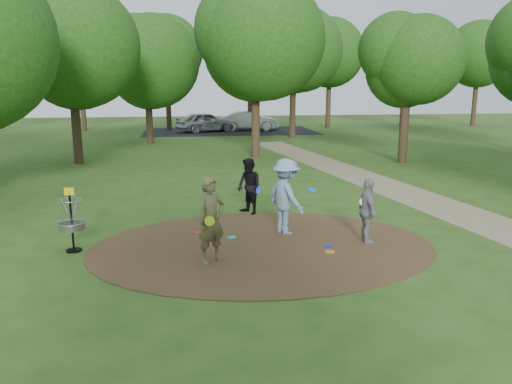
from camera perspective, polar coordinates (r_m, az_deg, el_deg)
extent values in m
plane|color=#2D5119|center=(12.24, 0.82, -6.23)|extent=(100.00, 100.00, 0.00)
cylinder|color=#47301C|center=(12.24, 0.82, -6.18)|extent=(8.40, 8.40, 0.02)
cube|color=#8C7A5B|center=(16.31, 22.80, -2.46)|extent=(7.55, 39.89, 0.01)
cube|color=black|center=(41.82, -3.03, 6.96)|extent=(14.00, 8.00, 0.01)
imported|color=brown|center=(10.97, -5.14, -3.23)|extent=(0.84, 0.77, 1.93)
cylinder|color=#C8ED1A|center=(10.71, -5.31, -3.32)|extent=(0.22, 0.10, 0.22)
imported|color=#7C98B9|center=(13.04, 3.45, -0.53)|extent=(1.23, 1.49, 2.00)
cylinder|color=blue|center=(13.10, 6.47, 0.22)|extent=(0.29, 0.28, 0.08)
imported|color=black|center=(15.02, -0.80, 0.63)|extent=(0.96, 1.04, 1.70)
cylinder|color=#0D3BE3|center=(15.04, 0.13, 0.28)|extent=(0.22, 0.08, 0.22)
imported|color=gray|center=(12.59, 12.63, -2.13)|extent=(0.40, 0.96, 1.63)
cylinder|color=white|center=(12.55, 12.20, -1.09)|extent=(0.22, 0.07, 0.22)
cylinder|color=#18C5B8|center=(12.86, -2.77, -5.19)|extent=(0.22, 0.22, 0.02)
cylinder|color=#0B2AC9|center=(12.29, 8.29, -6.15)|extent=(0.22, 0.22, 0.02)
cylinder|color=red|center=(13.32, -6.63, -4.63)|extent=(0.22, 0.22, 0.02)
imported|color=#AFB2B7|center=(41.31, -5.82, 7.97)|extent=(5.12, 3.71, 1.62)
imported|color=#B5B5BD|center=(42.48, -0.80, 8.13)|extent=(4.93, 1.94, 1.60)
cylinder|color=orange|center=(11.90, 8.45, -6.77)|extent=(0.22, 0.22, 0.02)
cylinder|color=black|center=(12.48, -20.31, -3.42)|extent=(0.05, 0.05, 1.35)
cylinder|color=black|center=(12.66, -20.09, -6.28)|extent=(0.36, 0.36, 0.04)
cylinder|color=gray|center=(12.49, -20.29, -3.66)|extent=(0.60, 0.60, 0.16)
torus|color=gray|center=(12.47, -20.31, -3.31)|extent=(0.63, 0.63, 0.03)
torus|color=gray|center=(12.34, -20.50, -0.85)|extent=(0.58, 0.58, 0.02)
cube|color=yellow|center=(12.30, -20.57, 0.06)|extent=(0.22, 0.02, 0.18)
cylinder|color=#332316|center=(26.05, -19.86, 7.20)|extent=(0.44, 0.44, 3.80)
sphere|color=#1E4412|center=(26.02, -20.44, 14.86)|extent=(5.78, 5.78, 5.78)
cylinder|color=#332316|center=(26.80, -0.05, 8.45)|extent=(0.44, 0.44, 4.18)
sphere|color=#1E4412|center=(26.82, -0.05, 16.59)|extent=(6.23, 6.23, 6.23)
cylinder|color=#332316|center=(25.93, 16.57, 7.19)|extent=(0.44, 0.44, 3.61)
sphere|color=#1E4412|center=(25.87, 16.99, 13.76)|extent=(4.25, 4.25, 4.25)
cylinder|color=#332316|center=(33.60, -12.10, 8.31)|extent=(0.44, 0.44, 3.42)
sphere|color=#1E4412|center=(33.55, -12.37, 14.00)|extent=(5.90, 5.90, 5.90)
cylinder|color=#332316|center=(36.36, 4.21, 9.58)|extent=(0.44, 0.44, 4.37)
sphere|color=#1E4412|center=(36.38, 4.31, 15.59)|extent=(5.91, 5.91, 5.91)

